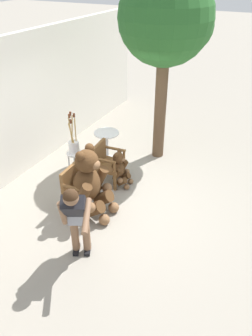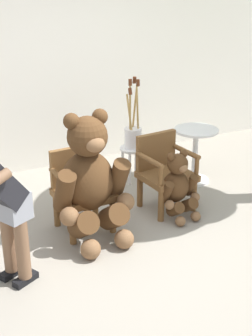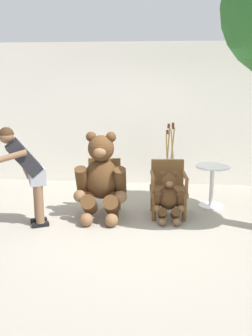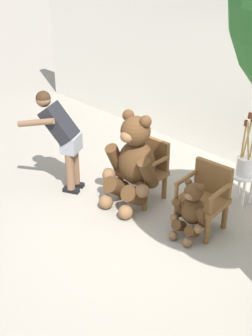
% 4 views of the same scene
% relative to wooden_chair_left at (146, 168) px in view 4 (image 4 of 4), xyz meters
% --- Properties ---
extents(ground_plane, '(60.00, 60.00, 0.00)m').
position_rel_wooden_chair_left_xyz_m(ground_plane, '(0.52, -0.53, -0.46)').
color(ground_plane, gray).
extents(wooden_chair_left, '(0.58, 0.54, 0.86)m').
position_rel_wooden_chair_left_xyz_m(wooden_chair_left, '(0.00, 0.00, 0.00)').
color(wooden_chair_left, brown).
rests_on(wooden_chair_left, ground).
extents(wooden_chair_right, '(0.60, 0.56, 0.86)m').
position_rel_wooden_chair_left_xyz_m(wooden_chair_right, '(1.03, -0.00, 0.00)').
color(wooden_chair_right, brown).
rests_on(wooden_chair_right, ground).
extents(teddy_bear_large, '(0.81, 0.77, 1.34)m').
position_rel_wooden_chair_left_xyz_m(teddy_bear_large, '(0.01, -0.25, 0.20)').
color(teddy_bear_large, '#4C3019').
rests_on(teddy_bear_large, ground).
extents(teddy_bear_small, '(0.47, 0.45, 0.77)m').
position_rel_wooden_chair_left_xyz_m(teddy_bear_small, '(1.03, -0.28, -0.08)').
color(teddy_bear_small, '#4C3019').
rests_on(teddy_bear_small, ground).
extents(person_visitor, '(0.73, 0.70, 1.47)m').
position_rel_wooden_chair_left_xyz_m(person_visitor, '(-1.00, -0.67, 0.43)').
color(person_visitor, black).
rests_on(person_visitor, ground).
extents(white_stool, '(0.34, 0.34, 0.46)m').
position_rel_wooden_chair_left_xyz_m(white_stool, '(1.06, 0.82, -0.11)').
color(white_stool, white).
rests_on(white_stool, ground).
extents(brush_bucket, '(0.22, 0.22, 0.91)m').
position_rel_wooden_chair_left_xyz_m(brush_bucket, '(1.06, 0.82, 0.19)').
color(brush_bucket, white).
rests_on(brush_bucket, white_stool).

